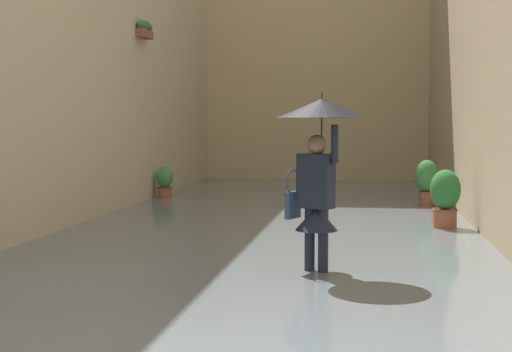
# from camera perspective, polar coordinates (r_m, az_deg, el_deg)

# --- Properties ---
(ground_plane) EXTENTS (60.00, 60.00, 0.00)m
(ground_plane) POSITION_cam_1_polar(r_m,az_deg,el_deg) (12.58, 1.32, -4.27)
(ground_plane) COLOR slate
(flood_water) EXTENTS (7.50, 26.14, 0.10)m
(flood_water) POSITION_cam_1_polar(r_m,az_deg,el_deg) (12.57, 1.32, -4.04)
(flood_water) COLOR slate
(flood_water) RESTS_ON ground_plane
(person_wading) EXTENTS (1.05, 1.05, 2.18)m
(person_wading) POSITION_cam_1_polar(r_m,az_deg,el_deg) (8.57, 4.90, 2.13)
(person_wading) COLOR black
(person_wading) RESTS_ON ground_plane
(potted_plant_near_left) EXTENTS (0.50, 0.50, 1.07)m
(potted_plant_near_left) POSITION_cam_1_polar(r_m,az_deg,el_deg) (12.60, 14.41, -1.69)
(potted_plant_near_left) COLOR #9E563D
(potted_plant_near_left) RESTS_ON ground_plane
(potted_plant_far_right) EXTENTS (0.39, 0.39, 0.82)m
(potted_plant_far_right) POSITION_cam_1_polar(r_m,az_deg,el_deg) (17.25, -7.07, -0.56)
(potted_plant_far_right) COLOR #9E563D
(potted_plant_far_right) RESTS_ON ground_plane
(potted_plant_far_left) EXTENTS (0.49, 0.49, 1.07)m
(potted_plant_far_left) POSITION_cam_1_polar(r_m,az_deg,el_deg) (15.77, 13.05, -0.42)
(potted_plant_far_left) COLOR #9E563D
(potted_plant_far_left) RESTS_ON ground_plane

